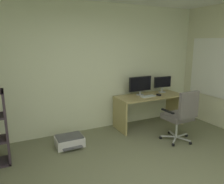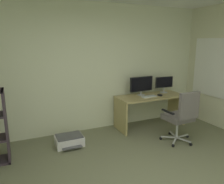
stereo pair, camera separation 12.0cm
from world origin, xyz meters
The scene contains 10 objects.
wall_back centered at (0.00, 2.62, 1.35)m, with size 5.57×0.10×2.69m, color beige.
window_pane centered at (2.78, 1.53, 1.33)m, with size 0.01×1.51×1.23m, color white.
window_frame centered at (2.77, 1.53, 1.33)m, with size 0.02×1.59×1.31m, color white.
desk centered at (1.40, 2.19, 0.54)m, with size 1.55×0.63×0.72m.
monitor_main centered at (1.22, 2.32, 0.96)m, with size 0.59×0.18×0.42m.
monitor_secondary centered at (1.85, 2.32, 0.95)m, with size 0.45×0.18×0.38m.
keyboard centered at (1.29, 2.10, 0.73)m, with size 0.34×0.13×0.02m, color silver.
computer_mouse centered at (1.57, 2.09, 0.74)m, with size 0.06×0.10×0.03m, color black.
office_chair centered at (1.43, 1.21, 0.57)m, with size 0.62×0.63×1.03m.
printer centered at (-0.53, 1.98, 0.10)m, with size 0.51×0.45×0.20m.
Camera 1 is at (-1.46, -1.76, 1.89)m, focal length 35.13 mm.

